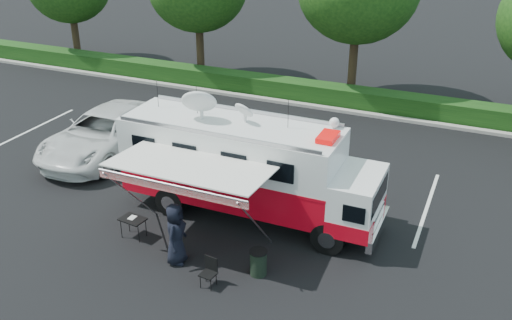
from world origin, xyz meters
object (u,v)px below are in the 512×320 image
(folding_table, at_px, (133,220))
(trash_bin, at_px, (258,262))
(white_suv, at_px, (107,153))
(command_truck, at_px, (248,168))

(folding_table, relative_size, trash_bin, 1.08)
(white_suv, bearing_deg, command_truck, -17.87)
(folding_table, distance_m, trash_bin, 4.47)
(command_truck, relative_size, white_suv, 1.33)
(command_truck, distance_m, trash_bin, 3.62)
(command_truck, height_order, folding_table, command_truck)
(white_suv, relative_size, folding_table, 7.65)
(command_truck, xyz_separation_m, folding_table, (-2.81, -2.71, -1.18))
(folding_table, bearing_deg, command_truck, 43.91)
(white_suv, height_order, folding_table, white_suv)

